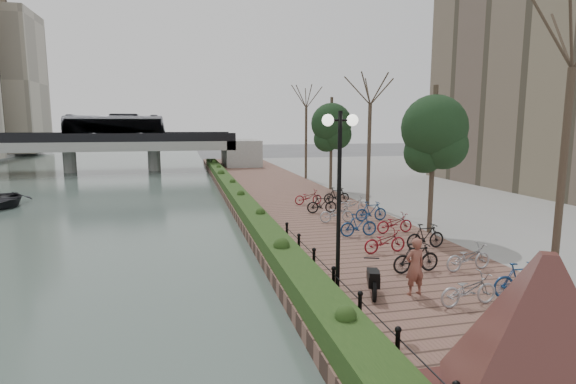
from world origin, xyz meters
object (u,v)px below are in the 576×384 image
object	(u,v)px
lamppost	(339,165)
motorcycle	(373,278)
granite_monument	(541,344)
pedestrian	(415,266)
boat	(3,199)

from	to	relation	value
lamppost	motorcycle	bearing A→B (deg)	-7.56
granite_monument	pedestrian	distance (m)	5.86
granite_monument	boat	size ratio (longest dim) A/B	1.08
motorcycle	pedestrian	size ratio (longest dim) A/B	0.87
granite_monument	motorcycle	distance (m)	6.15
lamppost	boat	bearing A→B (deg)	127.03
pedestrian	lamppost	bearing A→B (deg)	-18.51
motorcycle	pedestrian	world-z (taller)	pedestrian
boat	granite_monument	bearing A→B (deg)	-72.74
lamppost	granite_monument	bearing A→B (deg)	-80.01
motorcycle	lamppost	bearing A→B (deg)	-168.24
motorcycle	boat	size ratio (longest dim) A/B	0.33
granite_monument	boat	distance (m)	31.87
granite_monument	pedestrian	size ratio (longest dim) A/B	2.89
boat	motorcycle	bearing A→B (deg)	-66.02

